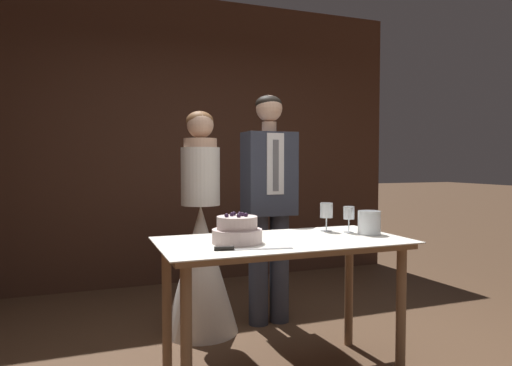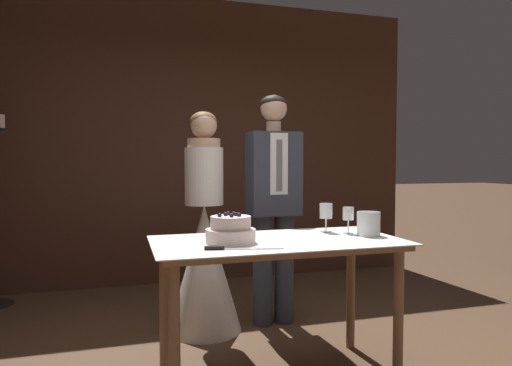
# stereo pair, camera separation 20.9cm
# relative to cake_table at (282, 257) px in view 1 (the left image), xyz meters

# --- Properties ---
(wall_back) EXTENTS (4.66, 0.12, 2.92)m
(wall_back) POSITION_rel_cake_table_xyz_m (-0.05, 2.33, 0.76)
(wall_back) COLOR #472B1E
(wall_back) RESTS_ON ground_plane
(cake_table) EXTENTS (1.41, 0.72, 0.80)m
(cake_table) POSITION_rel_cake_table_xyz_m (0.00, 0.00, 0.00)
(cake_table) COLOR #8E6B4C
(cake_table) RESTS_ON ground_plane
(tiered_cake) EXTENTS (0.27, 0.27, 0.17)m
(tiered_cake) POSITION_rel_cake_table_xyz_m (-0.28, -0.02, 0.17)
(tiered_cake) COLOR beige
(tiered_cake) RESTS_ON cake_table
(cake_knife) EXTENTS (0.40, 0.10, 0.02)m
(cake_knife) POSITION_rel_cake_table_xyz_m (-0.33, -0.21, 0.11)
(cake_knife) COLOR silver
(cake_knife) RESTS_ON cake_table
(wine_glass_near) EXTENTS (0.07, 0.07, 0.17)m
(wine_glass_near) POSITION_rel_cake_table_xyz_m (0.49, 0.09, 0.22)
(wine_glass_near) COLOR silver
(wine_glass_near) RESTS_ON cake_table
(wine_glass_middle) EXTENTS (0.08, 0.08, 0.18)m
(wine_glass_middle) POSITION_rel_cake_table_xyz_m (0.39, 0.19, 0.23)
(wine_glass_middle) COLOR silver
(wine_glass_middle) RESTS_ON cake_table
(hurricane_candle) EXTENTS (0.14, 0.14, 0.14)m
(hurricane_candle) POSITION_rel_cake_table_xyz_m (0.57, -0.01, 0.17)
(hurricane_candle) COLOR silver
(hurricane_candle) RESTS_ON cake_table
(bride) EXTENTS (0.54, 0.54, 1.61)m
(bride) POSITION_rel_cake_table_xyz_m (-0.27, 0.86, -0.11)
(bride) COLOR white
(bride) RESTS_ON ground_plane
(groom) EXTENTS (0.39, 0.25, 1.75)m
(groom) POSITION_rel_cake_table_xyz_m (0.27, 0.86, 0.27)
(groom) COLOR #333847
(groom) RESTS_ON ground_plane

